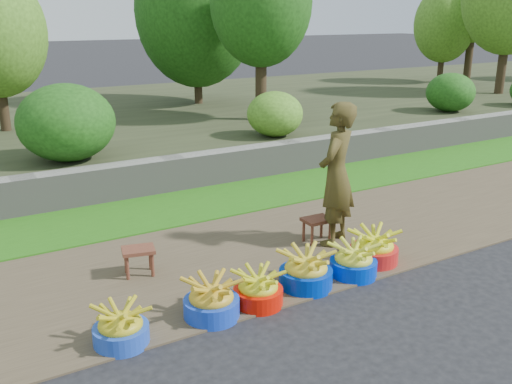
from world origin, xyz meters
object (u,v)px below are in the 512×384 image
basin_f (374,248)px  basin_d (306,271)px  basin_c (258,290)px  stool_right (317,223)px  stool_left (139,254)px  basin_b (211,300)px  basin_a (121,327)px  vendor_woman (336,174)px  basin_e (353,261)px

basin_f → basin_d: bearing=-174.7°
basin_c → stool_right: basin_c is taller
basin_c → stool_left: (-0.77, 1.20, 0.10)m
basin_b → stool_left: basin_b is taller
basin_d → basin_a: bearing=-178.3°
basin_a → basin_b: size_ratio=0.91×
stool_right → vendor_woman: size_ratio=0.21×
basin_b → basin_e: 1.70m
basin_e → vendor_woman: 1.16m
stool_left → vendor_woman: bearing=-8.5°
basin_f → stool_left: bearing=156.4°
basin_d → basin_f: basin_d is taller
basin_a → stool_left: basin_a is taller
basin_e → stool_left: 2.30m
basin_d → stool_left: size_ratio=1.40×
basin_a → stool_right: bearing=19.1°
basin_d → stool_left: basin_d is taller
basin_d → vendor_woman: size_ratio=0.32×
stool_right → vendor_woman: (0.17, -0.12, 0.62)m
basin_b → basin_d: size_ratio=0.94×
basin_a → basin_e: size_ratio=0.94×
basin_c → basin_f: size_ratio=0.89×
basin_c → basin_b: bearing=178.0°
basin_d → basin_e: size_ratio=1.09×
basin_c → basin_e: 1.21m
basin_e → basin_f: bearing=17.9°
basin_a → basin_d: size_ratio=0.86×
stool_left → basin_c: bearing=-57.4°
basin_c → stool_right: (1.43, 0.97, 0.10)m
basin_e → stool_left: bearing=149.2°
basin_a → basin_d: 1.97m
basin_d → basin_f: (1.01, 0.09, -0.00)m
basin_d → stool_right: size_ratio=1.56×
vendor_woman → basin_e: bearing=32.4°
stool_left → basin_b: bearing=-77.0°
stool_left → basin_e: bearing=-30.8°
basin_e → basin_f: (0.41, 0.13, 0.01)m
basin_d → stool_right: 1.22m
basin_c → basin_e: size_ratio=0.95×
basin_b → basin_e: basin_b is taller
basin_f → stool_right: 0.84m
stool_left → stool_right: (2.19, -0.23, 0.00)m
basin_e → stool_right: (0.22, 0.95, 0.09)m
stool_right → stool_left: bearing=174.0°
basin_a → vendor_woman: 3.16m
basin_d → vendor_woman: vendor_woman is taller
stool_left → vendor_woman: 2.47m
basin_b → stool_right: bearing=26.4°
basin_c → stool_left: basin_c is taller
basin_d → stool_left: 1.79m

